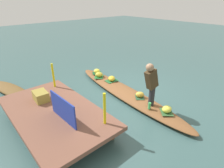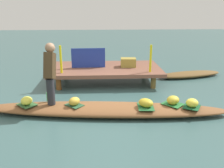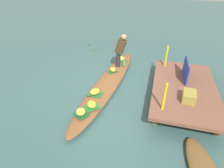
{
  "view_description": "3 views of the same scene",
  "coord_description": "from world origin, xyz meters",
  "px_view_note": "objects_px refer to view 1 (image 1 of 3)",
  "views": [
    {
      "loc": [
        -3.61,
        3.78,
        2.91
      ],
      "look_at": [
        0.2,
        0.39,
        0.47
      ],
      "focal_mm": 29.21,
      "sensor_mm": 36.0,
      "label": 1
    },
    {
      "loc": [
        -0.07,
        -4.73,
        2.12
      ],
      "look_at": [
        0.19,
        0.6,
        0.46
      ],
      "focal_mm": 39.7,
      "sensor_mm": 36.0,
      "label": 2
    },
    {
      "loc": [
        4.96,
        1.48,
        3.39
      ],
      "look_at": [
        0.44,
        0.26,
        0.38
      ],
      "focal_mm": 29.53,
      "sensor_mm": 36.0,
      "label": 3
    }
  ],
  "objects_px": {
    "banana_bunch_1": "(140,95)",
    "banana_bunch_2": "(112,78)",
    "banana_bunch_0": "(99,74)",
    "banana_bunch_3": "(97,71)",
    "banana_bunch_4": "(167,109)",
    "produce_crate": "(41,96)",
    "moored_boat": "(11,90)",
    "water_bottle": "(149,106)",
    "vendor_boat": "(125,93)",
    "market_banner": "(63,109)",
    "vendor_person": "(151,82)"
  },
  "relations": [
    {
      "from": "banana_bunch_3",
      "to": "banana_bunch_4",
      "type": "height_order",
      "value": "same"
    },
    {
      "from": "banana_bunch_4",
      "to": "banana_bunch_2",
      "type": "bearing_deg",
      "value": -5.5
    },
    {
      "from": "banana_bunch_3",
      "to": "moored_boat",
      "type": "bearing_deg",
      "value": 71.1
    },
    {
      "from": "banana_bunch_0",
      "to": "moored_boat",
      "type": "bearing_deg",
      "value": 64.02
    },
    {
      "from": "banana_bunch_1",
      "to": "market_banner",
      "type": "xyz_separation_m",
      "value": [
        0.2,
        2.36,
        0.42
      ]
    },
    {
      "from": "banana_bunch_0",
      "to": "banana_bunch_3",
      "type": "bearing_deg",
      "value": -25.66
    },
    {
      "from": "market_banner",
      "to": "produce_crate",
      "type": "height_order",
      "value": "market_banner"
    },
    {
      "from": "banana_bunch_3",
      "to": "vendor_person",
      "type": "xyz_separation_m",
      "value": [
        -2.84,
        0.36,
        0.61
      ]
    },
    {
      "from": "water_bottle",
      "to": "market_banner",
      "type": "relative_size",
      "value": 0.19
    },
    {
      "from": "banana_bunch_1",
      "to": "banana_bunch_2",
      "type": "distance_m",
      "value": 1.45
    },
    {
      "from": "banana_bunch_4",
      "to": "market_banner",
      "type": "height_order",
      "value": "market_banner"
    },
    {
      "from": "banana_bunch_1",
      "to": "market_banner",
      "type": "bearing_deg",
      "value": 85.16
    },
    {
      "from": "banana_bunch_0",
      "to": "banana_bunch_1",
      "type": "height_order",
      "value": "banana_bunch_0"
    },
    {
      "from": "banana_bunch_1",
      "to": "banana_bunch_4",
      "type": "relative_size",
      "value": 0.92
    },
    {
      "from": "vendor_person",
      "to": "water_bottle",
      "type": "height_order",
      "value": "vendor_person"
    },
    {
      "from": "vendor_person",
      "to": "produce_crate",
      "type": "bearing_deg",
      "value": 50.52
    },
    {
      "from": "vendor_person",
      "to": "market_banner",
      "type": "relative_size",
      "value": 1.27
    },
    {
      "from": "moored_boat",
      "to": "banana_bunch_0",
      "type": "height_order",
      "value": "banana_bunch_0"
    },
    {
      "from": "banana_bunch_0",
      "to": "banana_bunch_3",
      "type": "distance_m",
      "value": 0.38
    },
    {
      "from": "vendor_boat",
      "to": "banana_bunch_3",
      "type": "relative_size",
      "value": 20.7
    },
    {
      "from": "banana_bunch_3",
      "to": "water_bottle",
      "type": "distance_m",
      "value": 2.99
    },
    {
      "from": "banana_bunch_2",
      "to": "water_bottle",
      "type": "xyz_separation_m",
      "value": [
        -2.02,
        0.44,
        0.0
      ]
    },
    {
      "from": "banana_bunch_0",
      "to": "banana_bunch_4",
      "type": "distance_m",
      "value": 3.01
    },
    {
      "from": "banana_bunch_0",
      "to": "banana_bunch_2",
      "type": "relative_size",
      "value": 0.91
    },
    {
      "from": "water_bottle",
      "to": "banana_bunch_2",
      "type": "bearing_deg",
      "value": -12.33
    },
    {
      "from": "banana_bunch_0",
      "to": "vendor_boat",
      "type": "bearing_deg",
      "value": 178.57
    },
    {
      "from": "banana_bunch_0",
      "to": "water_bottle",
      "type": "distance_m",
      "value": 2.63
    },
    {
      "from": "vendor_person",
      "to": "banana_bunch_2",
      "type": "bearing_deg",
      "value": -9.38
    },
    {
      "from": "moored_boat",
      "to": "banana_bunch_4",
      "type": "relative_size",
      "value": 7.99
    },
    {
      "from": "vendor_boat",
      "to": "market_banner",
      "type": "relative_size",
      "value": 5.23
    },
    {
      "from": "moored_boat",
      "to": "produce_crate",
      "type": "height_order",
      "value": "produce_crate"
    },
    {
      "from": "moored_boat",
      "to": "banana_bunch_3",
      "type": "height_order",
      "value": "banana_bunch_3"
    },
    {
      "from": "banana_bunch_3",
      "to": "market_banner",
      "type": "distance_m",
      "value": 3.39
    },
    {
      "from": "vendor_boat",
      "to": "water_bottle",
      "type": "distance_m",
      "value": 1.24
    },
    {
      "from": "vendor_boat",
      "to": "banana_bunch_4",
      "type": "xyz_separation_m",
      "value": [
        -1.59,
        0.08,
        0.19
      ]
    },
    {
      "from": "vendor_person",
      "to": "produce_crate",
      "type": "distance_m",
      "value": 2.92
    },
    {
      "from": "banana_bunch_2",
      "to": "banana_bunch_4",
      "type": "xyz_separation_m",
      "value": [
        -2.42,
        0.23,
        0.0
      ]
    },
    {
      "from": "water_bottle",
      "to": "produce_crate",
      "type": "bearing_deg",
      "value": 47.28
    },
    {
      "from": "vendor_boat",
      "to": "banana_bunch_4",
      "type": "distance_m",
      "value": 1.6
    },
    {
      "from": "banana_bunch_0",
      "to": "banana_bunch_2",
      "type": "distance_m",
      "value": 0.6
    },
    {
      "from": "vendor_boat",
      "to": "banana_bunch_4",
      "type": "bearing_deg",
      "value": -178.02
    },
    {
      "from": "banana_bunch_2",
      "to": "banana_bunch_3",
      "type": "distance_m",
      "value": 0.93
    },
    {
      "from": "banana_bunch_1",
      "to": "banana_bunch_4",
      "type": "height_order",
      "value": "same"
    },
    {
      "from": "banana_bunch_2",
      "to": "banana_bunch_3",
      "type": "height_order",
      "value": "same"
    },
    {
      "from": "vendor_boat",
      "to": "banana_bunch_2",
      "type": "bearing_deg",
      "value": -5.34
    },
    {
      "from": "produce_crate",
      "to": "banana_bunch_2",
      "type": "bearing_deg",
      "value": -88.42
    },
    {
      "from": "banana_bunch_1",
      "to": "water_bottle",
      "type": "height_order",
      "value": "water_bottle"
    },
    {
      "from": "banana_bunch_4",
      "to": "produce_crate",
      "type": "xyz_separation_m",
      "value": [
        2.35,
        2.32,
        0.27
      ]
    },
    {
      "from": "produce_crate",
      "to": "moored_boat",
      "type": "bearing_deg",
      "value": 8.69
    },
    {
      "from": "banana_bunch_0",
      "to": "banana_bunch_3",
      "type": "height_order",
      "value": "banana_bunch_0"
    }
  ]
}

